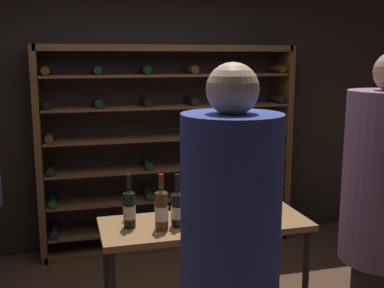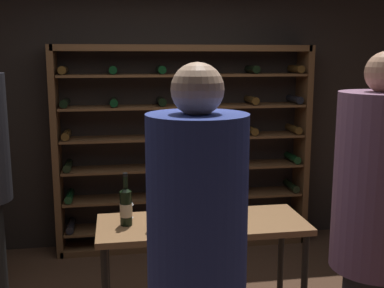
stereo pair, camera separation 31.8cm
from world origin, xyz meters
name	(u,v)px [view 1 (the left image)]	position (x,y,z in m)	size (l,w,h in m)	color
back_wall	(144,100)	(0.00, 1.90, 1.49)	(5.46, 0.10, 2.98)	black
wine_rack	(170,149)	(0.21, 1.69, 1.01)	(2.53, 0.32, 2.03)	brown
tasting_table	(205,235)	(0.07, 0.01, 0.76)	(1.36, 0.54, 0.85)	brown
person_bystander_dark_jacket	(230,271)	(-0.16, -1.11, 1.05)	(0.40, 0.40, 1.90)	#282828
person_guest_blue_shirt	(383,217)	(0.83, -0.77, 1.08)	(0.44, 0.44, 1.95)	#272727
wine_bottle_red_label	(177,208)	(-0.12, -0.03, 0.97)	(0.08, 0.08, 0.34)	black
wine_bottle_green_slim	(129,208)	(-0.42, 0.03, 0.98)	(0.08, 0.08, 0.34)	black
wine_bottle_black_capsule	(162,209)	(-0.23, -0.06, 0.99)	(0.09, 0.09, 0.36)	#4C3314
wine_glass_stemmed_left	(129,203)	(-0.41, 0.15, 0.98)	(0.08, 0.08, 0.17)	silver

